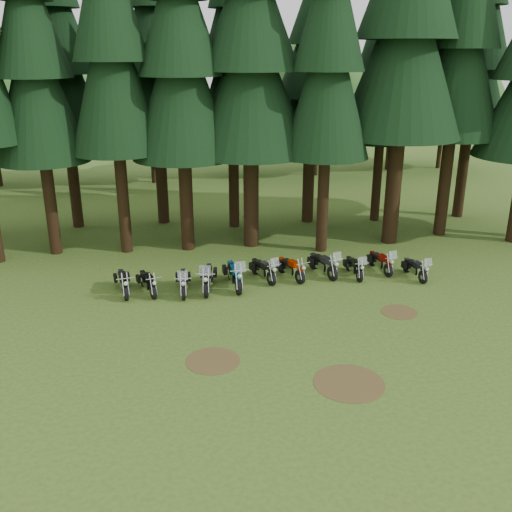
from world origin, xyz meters
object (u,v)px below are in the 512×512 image
object	(u,v)px
motorcycle_0	(123,283)
motorcycle_8	(354,267)
motorcycle_1	(148,283)
motorcycle_2	(183,282)
motorcycle_3	(208,278)
motorcycle_9	(380,262)
motorcycle_10	(415,269)
motorcycle_7	(323,265)
motorcycle_6	(291,269)
motorcycle_5	(263,270)
motorcycle_4	(234,275)

from	to	relation	value
motorcycle_0	motorcycle_8	distance (m)	10.13
motorcycle_1	motorcycle_2	world-z (taller)	motorcycle_2
motorcycle_0	motorcycle_3	bearing A→B (deg)	-13.22
motorcycle_9	motorcycle_10	world-z (taller)	motorcycle_9
motorcycle_0	motorcycle_7	bearing A→B (deg)	-5.66
motorcycle_0	motorcycle_7	distance (m)	8.81
motorcycle_8	motorcycle_10	size ratio (longest dim) A/B	0.99
motorcycle_9	motorcycle_6	bearing A→B (deg)	172.89
motorcycle_9	motorcycle_3	bearing A→B (deg)	176.88
motorcycle_8	motorcycle_9	distance (m)	1.43
motorcycle_1	motorcycle_10	distance (m)	11.73
motorcycle_5	motorcycle_10	bearing A→B (deg)	-26.04
motorcycle_4	motorcycle_10	size ratio (longest dim) A/B	1.25
motorcycle_6	motorcycle_7	xyz separation A→B (m)	(1.53, 0.15, 0.03)
motorcycle_8	motorcycle_1	bearing A→B (deg)	-179.65
motorcycle_1	motorcycle_7	distance (m)	7.81
motorcycle_6	motorcycle_7	world-z (taller)	motorcycle_7
motorcycle_3	motorcycle_8	distance (m)	6.64
motorcycle_0	motorcycle_2	world-z (taller)	motorcycle_2
motorcycle_1	motorcycle_9	world-z (taller)	motorcycle_9
motorcycle_0	motorcycle_10	size ratio (longest dim) A/B	1.09
motorcycle_0	motorcycle_7	world-z (taller)	motorcycle_7
motorcycle_0	motorcycle_9	world-z (taller)	motorcycle_9
motorcycle_3	motorcycle_8	bearing A→B (deg)	12.66
motorcycle_0	motorcycle_8	world-z (taller)	motorcycle_8
motorcycle_0	motorcycle_9	size ratio (longest dim) A/B	1.04
motorcycle_5	motorcycle_8	bearing A→B (deg)	-22.09
motorcycle_9	motorcycle_10	bearing A→B (deg)	-48.61
motorcycle_2	motorcycle_4	world-z (taller)	motorcycle_4
motorcycle_2	motorcycle_8	xyz separation A→B (m)	(7.66, 0.60, -0.04)
motorcycle_3	motorcycle_4	size ratio (longest dim) A/B	0.97
motorcycle_3	motorcycle_5	world-z (taller)	motorcycle_3
motorcycle_5	motorcycle_10	world-z (taller)	motorcycle_5
motorcycle_1	motorcycle_10	world-z (taller)	motorcycle_10
motorcycle_1	motorcycle_6	xyz separation A→B (m)	(6.25, 0.59, 0.02)
motorcycle_2	motorcycle_6	distance (m)	4.86
motorcycle_4	motorcycle_9	size ratio (longest dim) A/B	1.20
motorcycle_6	motorcycle_10	distance (m)	5.55
motorcycle_1	motorcycle_3	distance (m)	2.50
motorcycle_1	motorcycle_5	xyz separation A→B (m)	(5.01, 0.59, 0.03)
motorcycle_6	motorcycle_9	bearing A→B (deg)	-18.20
motorcycle_6	motorcycle_9	world-z (taller)	motorcycle_9
motorcycle_10	motorcycle_8	bearing A→B (deg)	160.17
motorcycle_9	motorcycle_7	bearing A→B (deg)	170.86
motorcycle_7	motorcycle_9	distance (m)	2.72
motorcycle_4	motorcycle_9	xyz separation A→B (m)	(6.84, 0.72, -0.09)
motorcycle_8	motorcycle_6	bearing A→B (deg)	173.37
motorcycle_8	motorcycle_10	xyz separation A→B (m)	(2.61, -0.62, 0.00)
motorcycle_6	motorcycle_7	size ratio (longest dim) A/B	0.92
motorcycle_4	motorcycle_6	bearing A→B (deg)	8.02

